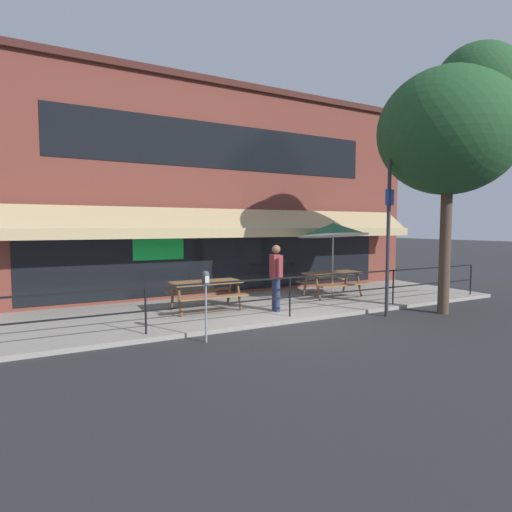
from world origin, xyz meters
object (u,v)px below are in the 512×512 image
Objects in this scene: picnic_table_centre at (333,277)px; patio_umbrella_centre at (333,230)px; street_tree_curbside at (455,124)px; pedestrian_walking at (276,274)px; picnic_table_left at (206,287)px; parking_meter_near at (206,285)px; street_sign_pole at (388,232)px.

picnic_table_centre is 1.47m from patio_umbrella_centre.
pedestrian_walking is at bearing 154.00° from street_tree_curbside.
street_tree_curbside reaches higher than picnic_table_centre.
picnic_table_centre is (4.25, 0.14, 0.00)m from picnic_table_left.
pedestrian_walking is 2.91m from parking_meter_near.
parking_meter_near is at bearing -179.44° from street_sign_pole.
street_tree_curbside is at bearing -65.17° from patio_umbrella_centre.
street_sign_pole reaches higher than parking_meter_near.
picnic_table_left is 7.60m from street_tree_curbside.
pedestrian_walking is at bearing -158.58° from patio_umbrella_centre.
street_tree_curbside is (1.40, -3.03, 4.18)m from picnic_table_centre.
street_sign_pole reaches higher than pedestrian_walking.
pedestrian_walking is 5.93m from street_tree_curbside.
pedestrian_walking is (-2.67, -1.05, 0.35)m from picnic_table_centre.
patio_umbrella_centre is at bearing 1.90° from picnic_table_left.
street_tree_curbside is (6.56, -0.47, 3.74)m from parking_meter_near.
picnic_table_left and picnic_table_centre have the same top height.
pedestrian_walking is (1.58, -0.91, 0.35)m from picnic_table_left.
picnic_table_left is 0.75× the size of patio_umbrella_centre.
picnic_table_centre is at bearing 26.41° from parking_meter_near.
parking_meter_near reaches higher than picnic_table_left.
street_tree_curbside reaches higher than pedestrian_walking.
parking_meter_near is at bearing -153.59° from picnic_table_centre.
patio_umbrella_centre is 1.39× the size of pedestrian_walking.
picnic_table_centre is at bearing 1.87° from picnic_table_left.
picnic_table_left is at bearing 152.89° from street_tree_curbside.
picnic_table_left is 0.26× the size of street_tree_curbside.
picnic_table_left is 0.43× the size of street_sign_pole.
patio_umbrella_centre is (4.25, 0.14, 1.47)m from picnic_table_left.
picnic_table_left is 4.25m from picnic_table_centre.
patio_umbrella_centre is 2.53m from street_sign_pole.
patio_umbrella_centre is at bearing 90.00° from picnic_table_centre.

